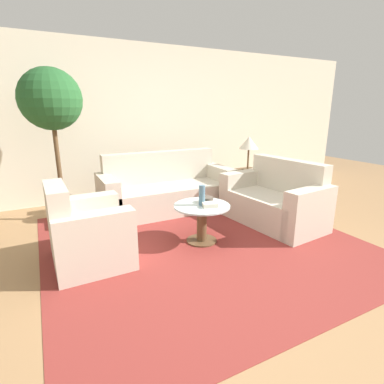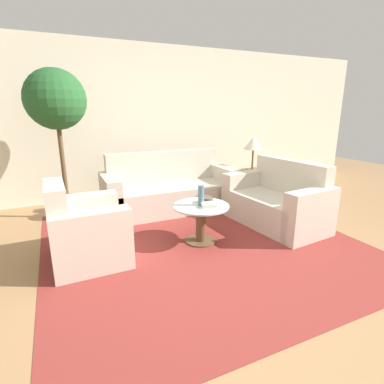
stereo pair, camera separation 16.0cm
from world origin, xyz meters
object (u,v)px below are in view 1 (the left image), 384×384
Objects in this scene: bowl at (207,200)px; potted_plant at (52,108)px; armchair at (85,236)px; coffee_table at (202,218)px; sofa_main at (166,191)px; vase at (202,195)px; loveseat at (275,202)px; table_lamp at (249,144)px; book_stack at (210,205)px.

potted_plant is at bearing 134.83° from bowl.
potted_plant is at bearing 2.17° from armchair.
bowl is (0.10, 0.06, 0.20)m from coffee_table.
sofa_main is 1.84m from armchair.
potted_plant is 2.29m from vase.
loveseat is at bearing -46.79° from sofa_main.
loveseat is 1.26m from vase.
table_lamp is (1.51, 1.13, 0.67)m from coffee_table.
vase is at bearing -147.94° from coffee_table.
armchair is at bearing -86.59° from potted_plant.
bowl is at bearing -142.99° from table_lamp.
vase is 0.14m from book_stack.
coffee_table is at bearing -147.18° from bowl.
book_stack is at bearing -48.91° from potted_plant.
sofa_main is 3.58× the size of table_lamp.
potted_plant is 2.42m from book_stack.
armchair is 1.92m from potted_plant.
armchair is 3.07m from table_lamp.
loveseat is at bearing -105.97° from table_lamp.
loveseat is 1.26m from table_lamp.
table_lamp is at bearing -71.04° from armchair.
coffee_table is at bearing 32.06° from vase.
sofa_main is at bearing -50.13° from armchair.
coffee_table is 2.42m from potted_plant.
table_lamp is (2.81, 1.03, 0.67)m from armchair.
book_stack is (1.35, -0.19, 0.19)m from armchair.
loveseat is at bearing -91.13° from armchair.
potted_plant reaches higher than armchair.
coffee_table is at bearing -95.53° from armchair.
potted_plant is at bearing -124.91° from loveseat.
armchair is at bearing 178.60° from bowl.
armchair is 1.50× the size of table_lamp.
bowl is at bearing 32.82° from coffee_table.
sofa_main is 1.31m from coffee_table.
vase is at bearing -147.18° from bowl.
coffee_table is 4.12× the size of bowl.
coffee_table is at bearing -90.98° from loveseat.
loveseat is 1.14m from bowl.
bowl reaches higher than coffee_table.
vase is 1.22× the size of book_stack.
potted_plant is at bearing 131.66° from vase.
vase is (1.29, -0.10, 0.28)m from armchair.
potted_plant reaches higher than sofa_main.
book_stack is at bearing -106.82° from bowl.
coffee_table is at bearing -143.25° from table_lamp.
potted_plant is 2.35m from bowl.
vase is at bearing 135.64° from book_stack.
potted_plant is (-1.38, 1.55, 1.25)m from coffee_table.
armchair reaches higher than coffee_table.
book_stack is (0.05, -0.09, -0.09)m from vase.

